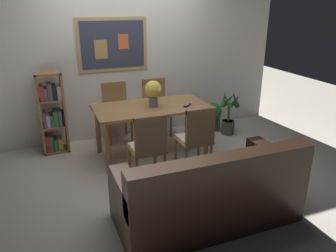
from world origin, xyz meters
The scene contains 13 objects.
ground_plane centered at (0.00, 0.00, 0.00)m, with size 12.00×12.00×0.00m, color beige.
wall_back_with_painting centered at (0.00, 1.29, 1.30)m, with size 5.20×0.14×2.60m.
dining_table centered at (0.10, 0.36, 0.63)m, with size 1.57×0.83×0.73m.
dining_chair_far_left centered at (-0.23, 1.13, 0.54)m, with size 0.40×0.41×0.91m.
dining_chair_far_right centered at (0.43, 1.12, 0.54)m, with size 0.40×0.41×0.91m.
dining_chair_near_left centered at (-0.22, -0.44, 0.54)m, with size 0.40×0.41×0.91m.
dining_chair_near_right centered at (0.42, -0.41, 0.54)m, with size 0.40×0.41×0.91m.
leather_couch centered at (0.11, -1.34, 0.31)m, with size 1.80×0.84×0.84m.
bookshelf centered at (-1.19, 0.99, 0.57)m, with size 0.36×0.28×1.18m.
potted_ivy centered at (1.39, 0.91, 0.25)m, with size 0.31×0.31×0.54m.
potted_palm centered at (1.54, 0.63, 0.34)m, with size 0.34×0.35×0.77m.
flower_vase centered at (0.12, 0.33, 0.95)m, with size 0.24×0.23×0.36m.
tv_remote centered at (0.56, 0.18, 0.74)m, with size 0.15×0.13×0.02m.
Camera 1 is at (-1.30, -3.81, 2.09)m, focal length 35.33 mm.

